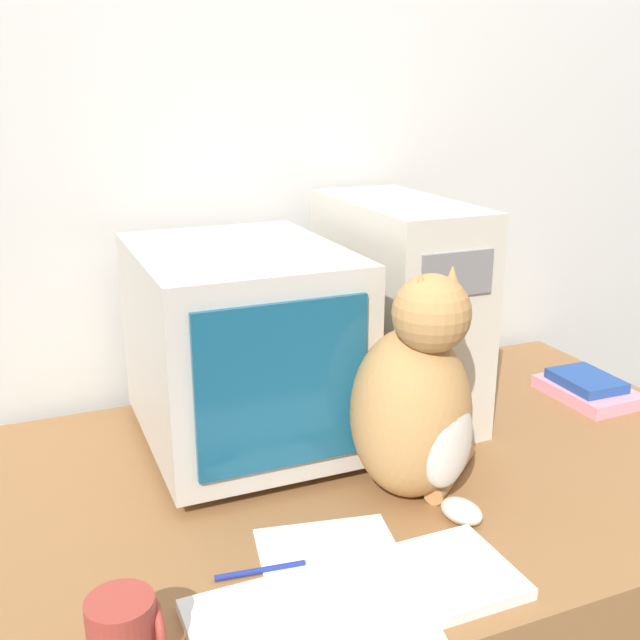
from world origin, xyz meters
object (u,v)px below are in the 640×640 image
(cat, at_px, (416,404))
(mug, at_px, (125,636))
(book_stack, at_px, (587,388))
(keyboard, at_px, (359,599))
(computer_tower, at_px, (396,308))
(pen, at_px, (260,571))
(crt_monitor, at_px, (241,346))

(cat, bearing_deg, mug, -173.82)
(book_stack, bearing_deg, mug, -158.24)
(book_stack, bearing_deg, keyboard, -150.81)
(computer_tower, relative_size, pen, 3.40)
(book_stack, xyz_separation_m, pen, (-0.88, -0.32, -0.02))
(crt_monitor, bearing_deg, mug, -120.58)
(computer_tower, bearing_deg, mug, -139.76)
(cat, distance_m, book_stack, 0.62)
(crt_monitor, xyz_separation_m, mug, (-0.31, -0.52, -0.15))
(pen, xyz_separation_m, mug, (-0.21, -0.12, 0.05))
(crt_monitor, height_order, computer_tower, computer_tower)
(cat, height_order, mug, cat)
(computer_tower, relative_size, keyboard, 0.98)
(crt_monitor, relative_size, mug, 4.63)
(computer_tower, bearing_deg, cat, -112.98)
(crt_monitor, bearing_deg, pen, -104.13)
(keyboard, distance_m, mug, 0.31)
(keyboard, bearing_deg, mug, 179.69)
(crt_monitor, height_order, mug, crt_monitor)
(book_stack, height_order, pen, book_stack)
(computer_tower, distance_m, book_stack, 0.49)
(keyboard, relative_size, cat, 1.15)
(book_stack, bearing_deg, computer_tower, 163.54)
(computer_tower, xyz_separation_m, keyboard, (-0.35, -0.56, -0.22))
(book_stack, bearing_deg, pen, -160.17)
(crt_monitor, relative_size, cat, 1.18)
(mug, bearing_deg, crt_monitor, 59.42)
(computer_tower, bearing_deg, pen, -135.74)
(crt_monitor, xyz_separation_m, keyboard, (-0.00, -0.52, -0.19))
(mug, bearing_deg, pen, 29.43)
(computer_tower, relative_size, cat, 1.12)
(crt_monitor, height_order, pen, crt_monitor)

